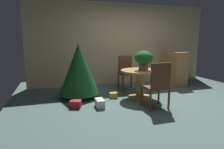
% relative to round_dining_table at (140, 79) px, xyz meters
% --- Properties ---
extents(ground_plane, '(6.60, 6.60, 0.00)m').
position_rel_round_dining_table_xyz_m(ground_plane, '(0.18, -0.41, -0.48)').
color(ground_plane, '#4C6660').
extents(back_wall_panel, '(6.00, 0.10, 2.60)m').
position_rel_round_dining_table_xyz_m(back_wall_panel, '(0.18, 1.79, 0.82)').
color(back_wall_panel, beige).
rests_on(back_wall_panel, ground_plane).
extents(round_dining_table, '(0.96, 0.96, 0.71)m').
position_rel_round_dining_table_xyz_m(round_dining_table, '(0.00, 0.00, 0.00)').
color(round_dining_table, '#B27F4C').
rests_on(round_dining_table, ground_plane).
extents(flower_vase, '(0.45, 0.45, 0.48)m').
position_rel_round_dining_table_xyz_m(flower_vase, '(0.05, -0.05, 0.52)').
color(flower_vase, '#665B51').
rests_on(flower_vase, round_dining_table).
extents(wooden_chair_near, '(0.47, 0.45, 0.98)m').
position_rel_round_dining_table_xyz_m(wooden_chair_near, '(0.00, -0.82, 0.06)').
color(wooden_chair_near, brown).
rests_on(wooden_chair_near, ground_plane).
extents(wooden_chair_far, '(0.46, 0.44, 0.99)m').
position_rel_round_dining_table_xyz_m(wooden_chair_far, '(0.00, 0.93, 0.08)').
color(wooden_chair_far, brown).
rests_on(wooden_chair_far, ground_plane).
extents(holiday_tree, '(1.00, 1.00, 1.35)m').
position_rel_round_dining_table_xyz_m(holiday_tree, '(-1.44, 0.48, 0.26)').
color(holiday_tree, brown).
rests_on(holiday_tree, ground_plane).
extents(gift_box_gold, '(0.23, 0.26, 0.13)m').
position_rel_round_dining_table_xyz_m(gift_box_gold, '(-0.63, 0.24, -0.41)').
color(gift_box_gold, gold).
rests_on(gift_box_gold, ground_plane).
extents(gift_box_cream, '(0.17, 0.31, 0.18)m').
position_rel_round_dining_table_xyz_m(gift_box_cream, '(-1.13, -0.39, -0.39)').
color(gift_box_cream, silver).
rests_on(gift_box_cream, ground_plane).
extents(gift_box_red, '(0.28, 0.25, 0.16)m').
position_rel_round_dining_table_xyz_m(gift_box_red, '(-1.63, -0.27, -0.39)').
color(gift_box_red, red).
rests_on(gift_box_red, ground_plane).
extents(wooden_cabinet, '(0.46, 0.78, 1.07)m').
position_rel_round_dining_table_xyz_m(wooden_cabinet, '(1.71, 1.01, 0.06)').
color(wooden_cabinet, '#B27F4C').
rests_on(wooden_cabinet, ground_plane).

